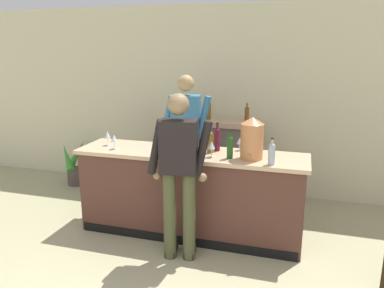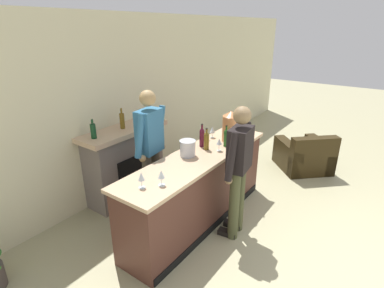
# 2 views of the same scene
# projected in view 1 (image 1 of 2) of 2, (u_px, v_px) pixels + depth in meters

# --- Properties ---
(wall_back_panel) EXTENTS (12.00, 0.07, 2.75)m
(wall_back_panel) POSITION_uv_depth(u_px,v_px,m) (235.00, 101.00, 5.50)
(wall_back_panel) COLOR beige
(wall_back_panel) RESTS_ON ground_plane
(bar_counter) EXTENTS (2.60, 0.65, 1.00)m
(bar_counter) POSITION_uv_depth(u_px,v_px,m) (190.00, 193.00, 4.32)
(bar_counter) COLOR #512E24
(bar_counter) RESTS_ON ground_plane
(fireplace_stone) EXTENTS (1.41, 0.52, 1.44)m
(fireplace_stone) POSITION_uv_depth(u_px,v_px,m) (209.00, 156.00, 5.55)
(fireplace_stone) COLOR slate
(fireplace_stone) RESTS_ON ground_plane
(potted_plant_corner) EXTENTS (0.49, 0.52, 0.70)m
(potted_plant_corner) POSITION_uv_depth(u_px,v_px,m) (76.00, 167.00, 6.01)
(potted_plant_corner) COLOR #4D423C
(potted_plant_corner) RESTS_ON ground_plane
(person_customer) EXTENTS (0.65, 0.34, 1.72)m
(person_customer) POSITION_uv_depth(u_px,v_px,m) (179.00, 171.00, 3.69)
(person_customer) COLOR #474A2C
(person_customer) RESTS_ON ground_plane
(person_bartender) EXTENTS (0.65, 0.34, 1.81)m
(person_bartender) POSITION_uv_depth(u_px,v_px,m) (186.00, 138.00, 4.84)
(person_bartender) COLOR #4C493A
(person_bartender) RESTS_ON ground_plane
(copper_dispenser) EXTENTS (0.24, 0.28, 0.44)m
(copper_dispenser) POSITION_uv_depth(u_px,v_px,m) (252.00, 138.00, 3.89)
(copper_dispenser) COLOR #C67B49
(copper_dispenser) RESTS_ON bar_counter
(ice_bucket_steel) EXTENTS (0.21, 0.21, 0.21)m
(ice_bucket_steel) POSITION_uv_depth(u_px,v_px,m) (185.00, 140.00, 4.30)
(ice_bucket_steel) COLOR silver
(ice_bucket_steel) RESTS_ON bar_counter
(wine_bottle_merlot_tall) EXTENTS (0.07, 0.07, 0.28)m
(wine_bottle_merlot_tall) POSITION_uv_depth(u_px,v_px,m) (272.00, 153.00, 3.71)
(wine_bottle_merlot_tall) COLOR #9CAAB5
(wine_bottle_merlot_tall) RESTS_ON bar_counter
(wine_bottle_chardonnay_pale) EXTENTS (0.07, 0.07, 0.30)m
(wine_bottle_chardonnay_pale) POSITION_uv_depth(u_px,v_px,m) (210.00, 141.00, 4.14)
(wine_bottle_chardonnay_pale) COLOR brown
(wine_bottle_chardonnay_pale) RESTS_ON bar_counter
(wine_bottle_rose_blush) EXTENTS (0.07, 0.07, 0.32)m
(wine_bottle_rose_blush) POSITION_uv_depth(u_px,v_px,m) (217.00, 138.00, 4.22)
(wine_bottle_rose_blush) COLOR #541427
(wine_bottle_rose_blush) RESTS_ON bar_counter
(wine_bottle_burgundy_dark) EXTENTS (0.07, 0.07, 0.30)m
(wine_bottle_burgundy_dark) POSITION_uv_depth(u_px,v_px,m) (230.00, 146.00, 3.92)
(wine_bottle_burgundy_dark) COLOR #1F531B
(wine_bottle_burgundy_dark) RESTS_ON bar_counter
(wine_glass_near_bucket) EXTENTS (0.07, 0.07, 0.18)m
(wine_glass_near_bucket) POSITION_uv_depth(u_px,v_px,m) (114.00, 139.00, 4.29)
(wine_glass_near_bucket) COLOR silver
(wine_glass_near_bucket) RESTS_ON bar_counter
(wine_glass_mid_counter) EXTENTS (0.08, 0.08, 0.17)m
(wine_glass_mid_counter) POSITION_uv_depth(u_px,v_px,m) (212.00, 146.00, 3.97)
(wine_glass_mid_counter) COLOR silver
(wine_glass_mid_counter) RESTS_ON bar_counter
(wine_glass_front_left) EXTENTS (0.08, 0.08, 0.17)m
(wine_glass_front_left) POSITION_uv_depth(u_px,v_px,m) (252.00, 141.00, 4.19)
(wine_glass_front_left) COLOR silver
(wine_glass_front_left) RESTS_ON bar_counter
(wine_glass_back_row) EXTENTS (0.07, 0.07, 0.15)m
(wine_glass_back_row) POSITION_uv_depth(u_px,v_px,m) (240.00, 141.00, 4.24)
(wine_glass_back_row) COLOR silver
(wine_glass_back_row) RESTS_ON bar_counter
(wine_glass_by_dispenser) EXTENTS (0.07, 0.07, 0.18)m
(wine_glass_by_dispenser) POSITION_uv_depth(u_px,v_px,m) (108.00, 135.00, 4.46)
(wine_glass_by_dispenser) COLOR silver
(wine_glass_by_dispenser) RESTS_ON bar_counter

